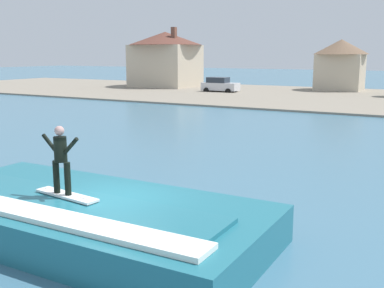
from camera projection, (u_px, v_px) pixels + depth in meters
The scene contains 8 objects.
ground_plane at pixel (112, 233), 12.13m from camera, with size 260.00×260.00×0.00m, color #406C84.
wave_crest at pixel (83, 217), 11.89m from camera, with size 9.59×4.45×1.06m.
surfboard at pixel (67, 195), 11.75m from camera, with size 2.01×0.62×0.06m.
surfer at pixel (61, 156), 11.57m from camera, with size 1.19×0.32×1.74m.
shoreline_bank at pixel (368, 99), 47.29m from camera, with size 120.00×27.24×0.17m.
car_near_shore at pixel (220, 85), 55.43m from camera, with size 4.39×2.11×1.86m.
house_with_chimney at pixel (165, 57), 63.60m from camera, with size 10.07×10.07×8.05m.
house_small_cottage at pixel (340, 62), 57.02m from camera, with size 6.66×6.66×6.34m.
Camera 1 is at (7.41, -8.99, 4.60)m, focal length 43.57 mm.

